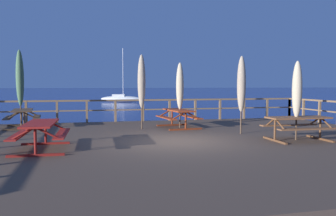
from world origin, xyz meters
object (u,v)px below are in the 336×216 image
picnic_table_front_right (41,130)px  patio_umbrella_tall_mid_right (297,90)px  patio_umbrella_short_back (241,84)px  patio_umbrella_short_front (142,82)px  picnic_table_front_left (179,114)px  picnic_table_back_right (298,123)px  sailboat_distant (121,99)px  patio_umbrella_tall_mid_left (180,86)px  patio_umbrella_short_mid (20,78)px  picnic_table_mid_right (23,115)px

picnic_table_front_right → patio_umbrella_tall_mid_right: 7.95m
patio_umbrella_short_back → patio_umbrella_short_front: bearing=146.6°
picnic_table_front_left → patio_umbrella_tall_mid_right: size_ratio=0.81×
picnic_table_back_right → picnic_table_front_right: size_ratio=0.92×
picnic_table_back_right → sailboat_distant: size_ratio=0.26×
picnic_table_front_right → picnic_table_front_left: bearing=38.5°
patio_umbrella_short_front → patio_umbrella_short_back: size_ratio=1.06×
picnic_table_front_left → patio_umbrella_short_back: bearing=-52.2°
picnic_table_front_left → patio_umbrella_short_back: 3.14m
patio_umbrella_tall_mid_left → patio_umbrella_tall_mid_right: bearing=-55.3°
patio_umbrella_tall_mid_right → patio_umbrella_short_front: patio_umbrella_short_front is taller
patio_umbrella_short_mid → sailboat_distant: 35.68m
patio_umbrella_tall_mid_right → sailboat_distant: sailboat_distant is taller
picnic_table_front_left → sailboat_distant: bearing=88.1°
patio_umbrella_tall_mid_left → sailboat_distant: sailboat_distant is taller
picnic_table_front_right → patio_umbrella_short_front: bearing=48.7°
patio_umbrella_short_front → picnic_table_front_left: bearing=2.6°
patio_umbrella_short_front → patio_umbrella_short_mid: size_ratio=0.93×
picnic_table_mid_right → patio_umbrella_tall_mid_right: bearing=-31.1°
picnic_table_mid_right → patio_umbrella_short_mid: patio_umbrella_short_mid is taller
picnic_table_mid_right → picnic_table_front_right: bearing=-76.1°
patio_umbrella_tall_mid_right → patio_umbrella_short_back: 2.12m
patio_umbrella_tall_mid_right → patio_umbrella_short_mid: 10.87m
picnic_table_front_left → sailboat_distant: sailboat_distant is taller
patio_umbrella_short_mid → patio_umbrella_short_back: bearing=-24.8°
patio_umbrella_tall_mid_right → patio_umbrella_short_back: size_ratio=0.90×
picnic_table_front_right → sailboat_distant: size_ratio=0.29×
patio_umbrella_short_front → patio_umbrella_short_mid: 5.13m
picnic_table_mid_right → patio_umbrella_short_mid: 1.52m
sailboat_distant → patio_umbrella_short_mid: bearing=-102.4°
patio_umbrella_short_back → patio_umbrella_tall_mid_left: bearing=127.2°
picnic_table_front_right → patio_umbrella_short_front: 5.38m
picnic_table_mid_right → patio_umbrella_short_front: 5.23m
patio_umbrella_short_front → sailboat_distant: size_ratio=0.39×
picnic_table_front_left → patio_umbrella_short_mid: 6.79m
picnic_table_mid_right → patio_umbrella_tall_mid_right: size_ratio=0.77×
patio_umbrella_tall_mid_right → patio_umbrella_short_front: bearing=137.9°
patio_umbrella_short_mid → patio_umbrella_short_back: size_ratio=1.14×
picnic_table_back_right → sailboat_distant: (-1.67, 40.43, -0.71)m
picnic_table_mid_right → patio_umbrella_short_front: size_ratio=0.66×
patio_umbrella_tall_mid_right → patio_umbrella_tall_mid_left: bearing=124.7°
picnic_table_back_right → patio_umbrella_tall_mid_right: (-0.03, 0.06, 1.08)m
patio_umbrella_tall_mid_left → sailboat_distant: 36.37m
picnic_table_front_right → patio_umbrella_short_mid: bearing=104.6°
picnic_table_back_right → patio_umbrella_short_back: 2.51m
picnic_table_front_right → picnic_table_mid_right: bearing=103.9°
picnic_table_front_left → patio_umbrella_short_mid: patio_umbrella_short_mid is taller
picnic_table_back_right → patio_umbrella_short_front: patio_umbrella_short_front is taller
picnic_table_mid_right → sailboat_distant: bearing=77.7°
picnic_table_front_right → patio_umbrella_short_mid: 5.88m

